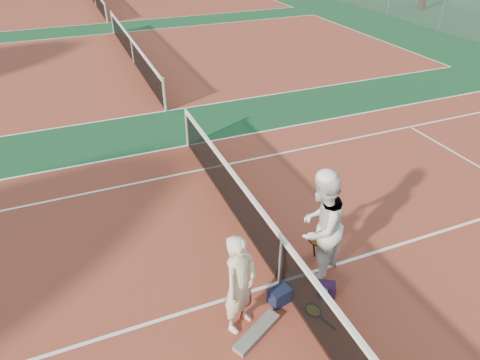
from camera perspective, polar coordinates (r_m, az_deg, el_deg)
name	(u,v)px	position (r m, az deg, el deg)	size (l,w,h in m)	color
ground	(279,283)	(7.62, 5.27, -13.46)	(130.00, 130.00, 0.00)	#103D20
court_main	(279,282)	(7.62, 5.27, -13.44)	(23.77, 10.97, 0.01)	brown
court_far_a	(134,63)	(19.11, -13.96, 14.94)	(23.77, 10.97, 0.01)	brown
court_far_b	(96,6)	(32.20, -18.62, 21.16)	(23.77, 10.97, 0.01)	brown
net_main	(281,261)	(7.27, 5.47, -10.66)	(0.10, 10.98, 1.02)	black
net_far_a	(132,51)	(18.97, -14.16, 16.39)	(0.10, 10.98, 1.02)	black
player_a	(240,284)	(6.38, -0.02, -13.72)	(0.62, 0.41, 1.71)	beige
player_b	(320,226)	(7.23, 10.65, -6.11)	(0.99, 0.77, 2.03)	silver
racket_red	(246,305)	(6.86, 0.75, -16.37)	(0.18, 0.27, 0.59)	maroon
racket_black_held	(312,247)	(7.92, 9.62, -8.82)	(0.18, 0.27, 0.59)	black
racket_spare	(313,311)	(7.24, 9.72, -16.80)	(0.60, 0.27, 0.05)	black
sports_bag_navy	(280,296)	(7.23, 5.34, -15.09)	(0.35, 0.24, 0.28)	black
sports_bag_purple	(326,289)	(7.45, 11.38, -14.12)	(0.30, 0.21, 0.25)	black
net_cover_canvas	(257,332)	(6.86, 2.25, -19.63)	(0.91, 0.21, 0.10)	#65615B
water_bottle	(324,297)	(7.29, 11.16, -15.07)	(0.09, 0.09, 0.30)	#A9C2D6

